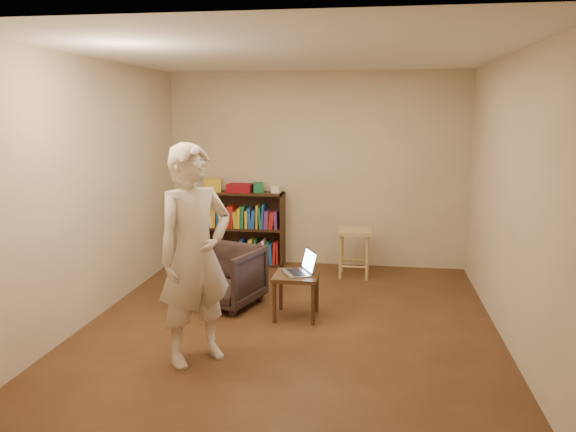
% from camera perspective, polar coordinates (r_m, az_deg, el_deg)
% --- Properties ---
extents(floor, '(4.50, 4.50, 0.00)m').
position_cam_1_polar(floor, '(5.71, 0.32, -10.77)').
color(floor, '#3F2414').
rests_on(floor, ground).
extents(ceiling, '(4.50, 4.50, 0.00)m').
position_cam_1_polar(ceiling, '(5.34, 0.35, 16.19)').
color(ceiling, white).
rests_on(ceiling, wall_back).
extents(wall_back, '(4.00, 0.00, 4.00)m').
position_cam_1_polar(wall_back, '(7.59, 2.84, 4.69)').
color(wall_back, beige).
rests_on(wall_back, floor).
extents(wall_left, '(0.00, 4.50, 4.50)m').
position_cam_1_polar(wall_left, '(6.00, -18.94, 2.55)').
color(wall_left, beige).
rests_on(wall_left, floor).
extents(wall_right, '(0.00, 4.50, 4.50)m').
position_cam_1_polar(wall_right, '(5.45, 21.61, 1.63)').
color(wall_right, beige).
rests_on(wall_right, floor).
extents(bookshelf, '(1.20, 0.30, 1.00)m').
position_cam_1_polar(bookshelf, '(7.74, -4.81, -1.66)').
color(bookshelf, black).
rests_on(bookshelf, floor).
extents(box_yellow, '(0.25, 0.20, 0.18)m').
position_cam_1_polar(box_yellow, '(7.70, -7.61, 3.12)').
color(box_yellow, gold).
rests_on(box_yellow, bookshelf).
extents(red_cloth, '(0.33, 0.25, 0.11)m').
position_cam_1_polar(red_cloth, '(7.63, -4.90, 2.85)').
color(red_cloth, maroon).
rests_on(red_cloth, bookshelf).
extents(box_green, '(0.16, 0.16, 0.13)m').
position_cam_1_polar(box_green, '(7.59, -3.03, 2.91)').
color(box_green, '#1C693E').
rests_on(box_green, bookshelf).
extents(box_white, '(0.12, 0.12, 0.09)m').
position_cam_1_polar(box_white, '(7.54, -1.23, 2.70)').
color(box_white, white).
rests_on(box_white, bookshelf).
extents(stool, '(0.42, 0.42, 0.61)m').
position_cam_1_polar(stool, '(7.16, 6.78, -2.31)').
color(stool, tan).
rests_on(stool, floor).
extents(armchair, '(0.88, 0.90, 0.65)m').
position_cam_1_polar(armchair, '(6.14, -6.46, -6.08)').
color(armchair, '#2F221F').
rests_on(armchair, floor).
extents(side_table, '(0.44, 0.44, 0.45)m').
position_cam_1_polar(side_table, '(5.73, 0.84, -6.67)').
color(side_table, black).
rests_on(side_table, floor).
extents(laptop, '(0.40, 0.42, 0.24)m').
position_cam_1_polar(laptop, '(5.72, 1.39, -5.31)').
color(laptop, '#A6A6AB').
rests_on(laptop, side_table).
extents(person, '(0.78, 0.79, 1.83)m').
position_cam_1_polar(person, '(4.69, -9.43, -3.92)').
color(person, beige).
rests_on(person, floor).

